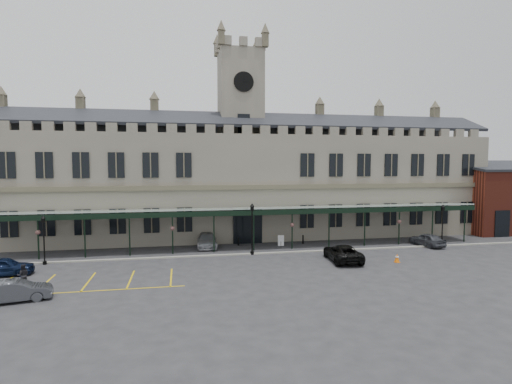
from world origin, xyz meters
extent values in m
plane|color=#2A2A2C|center=(0.00, 0.00, 0.00)|extent=(140.00, 140.00, 0.00)
cube|color=#6B6559|center=(0.00, 16.00, 6.00)|extent=(60.00, 10.00, 12.00)
cube|color=#4F4A39|center=(0.00, 10.82, 6.20)|extent=(60.00, 0.35, 0.50)
cube|color=black|center=(0.00, 13.50, 13.80)|extent=(60.00, 4.77, 2.20)
cube|color=black|center=(0.00, 18.50, 13.80)|extent=(60.00, 4.77, 2.20)
cube|color=black|center=(0.00, 10.90, 1.90)|extent=(3.20, 0.18, 3.80)
cube|color=#6B6559|center=(0.00, 16.00, 11.00)|extent=(5.00, 5.00, 22.00)
cylinder|color=silver|center=(0.00, 13.44, 18.00)|extent=(2.20, 0.12, 2.20)
cylinder|color=black|center=(0.00, 13.37, 18.00)|extent=(2.30, 0.04, 2.30)
cube|color=black|center=(0.00, 13.44, 13.00)|extent=(1.40, 0.12, 2.80)
cube|color=#8C9E93|center=(0.00, 9.00, 4.10)|extent=(50.00, 4.00, 0.40)
cube|color=black|center=(0.00, 7.00, 3.85)|extent=(50.00, 0.18, 0.50)
cube|color=maroon|center=(34.00, 13.00, 4.00)|extent=(12.00, 8.00, 8.00)
cube|color=black|center=(34.00, 13.00, 8.50)|extent=(12.40, 8.36, 1.47)
cube|color=gray|center=(0.00, 5.50, 0.06)|extent=(60.00, 0.40, 0.12)
cylinder|color=#332314|center=(-22.00, 25.00, 6.00)|extent=(0.70, 0.70, 12.00)
sphere|color=black|center=(-22.00, 25.00, 13.00)|extent=(6.00, 6.00, 6.00)
cylinder|color=#332314|center=(8.00, 25.00, 6.00)|extent=(0.70, 0.70, 12.00)
sphere|color=black|center=(8.00, 25.00, 13.00)|extent=(6.00, 6.00, 6.00)
cylinder|color=#332314|center=(24.00, 25.00, 6.00)|extent=(0.70, 0.70, 12.00)
sphere|color=black|center=(24.00, 25.00, 13.00)|extent=(6.00, 6.00, 6.00)
cylinder|color=black|center=(-18.86, 5.09, 0.14)|extent=(0.33, 0.33, 0.28)
cylinder|color=black|center=(-18.86, 5.09, 1.85)|extent=(0.11, 0.11, 3.71)
cube|color=black|center=(-18.86, 5.09, 3.85)|extent=(0.26, 0.26, 0.37)
cone|color=black|center=(-18.86, 5.09, 4.17)|extent=(0.41, 0.41, 0.28)
cylinder|color=black|center=(-0.49, 5.43, 0.16)|extent=(0.39, 0.39, 0.32)
cylinder|color=black|center=(-0.49, 5.43, 2.14)|extent=(0.13, 0.13, 4.29)
cube|color=black|center=(-0.49, 5.43, 4.45)|extent=(0.30, 0.30, 0.43)
cone|color=black|center=(-0.49, 5.43, 4.82)|extent=(0.47, 0.47, 0.32)
cylinder|color=black|center=(20.00, 5.51, 0.14)|extent=(0.35, 0.35, 0.29)
cylinder|color=black|center=(20.00, 5.51, 1.92)|extent=(0.12, 0.12, 3.85)
cube|color=black|center=(20.00, 5.51, 3.99)|extent=(0.27, 0.27, 0.38)
cone|color=black|center=(20.00, 5.51, 4.33)|extent=(0.42, 0.42, 0.29)
cube|color=orange|center=(11.60, 0.03, 0.02)|extent=(0.42, 0.42, 0.04)
cone|color=orange|center=(11.60, 0.03, 0.38)|extent=(0.48, 0.48, 0.77)
cylinder|color=silver|center=(11.60, 0.03, 0.49)|extent=(0.32, 0.32, 0.11)
cylinder|color=black|center=(3.27, 8.92, 0.24)|extent=(0.06, 0.06, 0.47)
cube|color=silver|center=(3.27, 8.92, 0.57)|extent=(0.65, 0.24, 1.14)
cylinder|color=black|center=(-1.15, 9.98, 0.46)|extent=(0.16, 0.16, 0.92)
cylinder|color=black|center=(5.94, 9.62, 0.47)|extent=(0.17, 0.17, 0.94)
imported|color=black|center=(-20.82, 1.86, 0.73)|extent=(4.45, 2.19, 1.46)
imported|color=#3C3F44|center=(-17.50, -4.70, 0.68)|extent=(4.34, 2.35, 1.36)
imported|color=#9FA1A7|center=(-4.53, 9.87, 0.72)|extent=(2.20, 5.02, 1.43)
imported|color=black|center=(7.04, 1.38, 0.74)|extent=(2.89, 5.52, 1.48)
imported|color=#3C3F44|center=(18.47, 5.85, 0.70)|extent=(2.34, 4.34, 1.40)
imported|color=black|center=(-18.30, -1.35, 0.81)|extent=(0.92, 0.80, 1.61)
camera|label=1|loc=(-7.26, -31.84, 8.69)|focal=28.00mm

